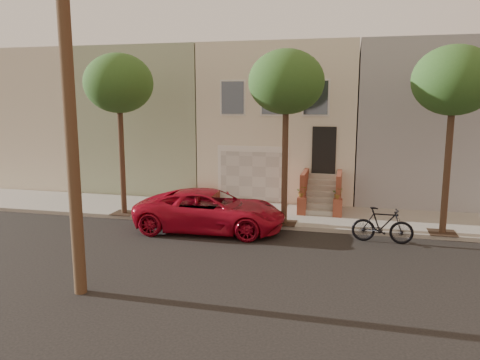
# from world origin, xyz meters

# --- Properties ---
(ground) EXTENTS (90.00, 90.00, 0.00)m
(ground) POSITION_xyz_m (0.00, 0.00, 0.00)
(ground) COLOR black
(ground) RESTS_ON ground
(sidewalk) EXTENTS (40.00, 3.70, 0.15)m
(sidewalk) POSITION_xyz_m (0.00, 5.35, 0.07)
(sidewalk) COLOR gray
(sidewalk) RESTS_ON ground
(house_row) EXTENTS (33.10, 11.70, 7.00)m
(house_row) POSITION_xyz_m (0.00, 11.19, 3.64)
(house_row) COLOR beige
(house_row) RESTS_ON sidewalk
(tree_left) EXTENTS (2.70, 2.57, 6.30)m
(tree_left) POSITION_xyz_m (-5.50, 3.90, 5.26)
(tree_left) COLOR #2D2116
(tree_left) RESTS_ON sidewalk
(tree_mid) EXTENTS (2.70, 2.57, 6.30)m
(tree_mid) POSITION_xyz_m (1.00, 3.90, 5.26)
(tree_mid) COLOR #2D2116
(tree_mid) RESTS_ON sidewalk
(tree_right) EXTENTS (2.70, 2.57, 6.30)m
(tree_right) POSITION_xyz_m (6.50, 3.90, 5.26)
(tree_right) COLOR #2D2116
(tree_right) RESTS_ON sidewalk
(pickup_truck) EXTENTS (5.46, 2.71, 1.49)m
(pickup_truck) POSITION_xyz_m (-1.50, 2.79, 0.74)
(pickup_truck) COLOR #A70B21
(pickup_truck) RESTS_ON ground
(motorcycle) EXTENTS (2.00, 0.64, 1.19)m
(motorcycle) POSITION_xyz_m (4.44, 2.76, 0.59)
(motorcycle) COLOR black
(motorcycle) RESTS_ON ground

